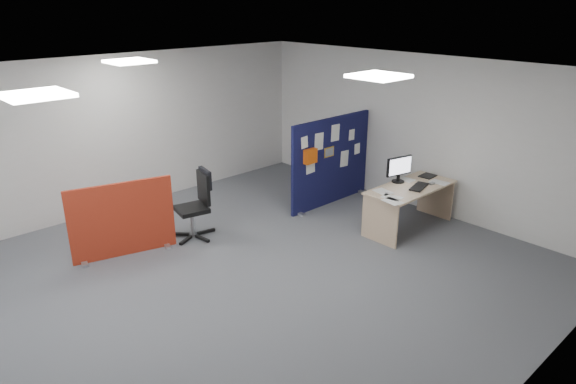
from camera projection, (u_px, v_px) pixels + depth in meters
floor at (207, 293)px, 6.60m from camera, size 9.00×9.00×0.00m
ceiling at (194, 82)px, 5.64m from camera, size 9.00×7.00×0.02m
wall_back at (82, 140)px, 8.51m from camera, size 9.00×0.02×2.70m
wall_front at (473, 323)px, 3.73m from camera, size 9.00×0.02×2.70m
wall_right at (416, 133)px, 8.99m from camera, size 0.02×7.00×2.70m
ceiling_lights at (187, 75)px, 6.32m from camera, size 4.10×4.10×0.04m
navy_divider at (330, 161)px, 9.24m from camera, size 1.94×0.30×1.60m
main_desk at (408, 196)px, 8.31m from camera, size 1.62×0.72×0.73m
monitor_main at (399, 168)px, 8.34m from camera, size 0.49×0.21×0.43m
keyboard at (419, 187)px, 8.17m from camera, size 0.48×0.29×0.02m
mouse at (432, 183)px, 8.31m from camera, size 0.11×0.07×0.03m
paper_tray at (428, 176)px, 8.69m from camera, size 0.29×0.24×0.01m
red_divider at (122, 220)px, 7.42m from camera, size 1.46×0.44×1.12m
office_chair at (198, 200)px, 8.00m from camera, size 0.71×0.70×1.07m
desk_papers at (403, 190)px, 8.06m from camera, size 1.49×0.78×0.00m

